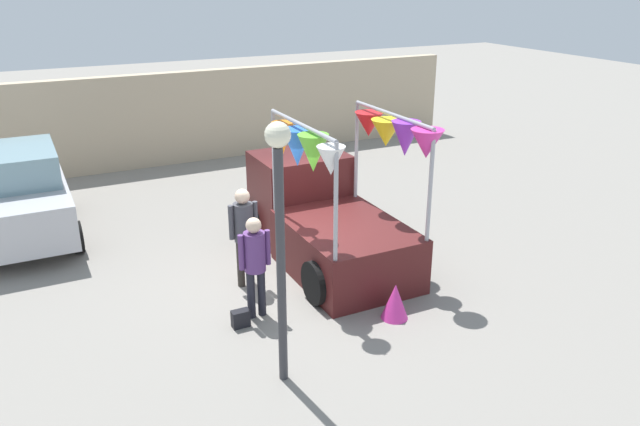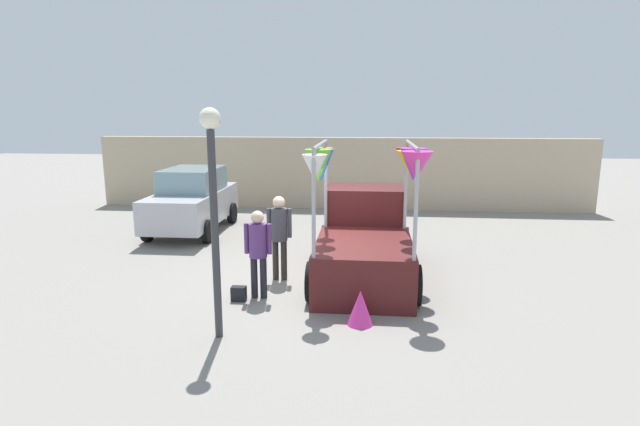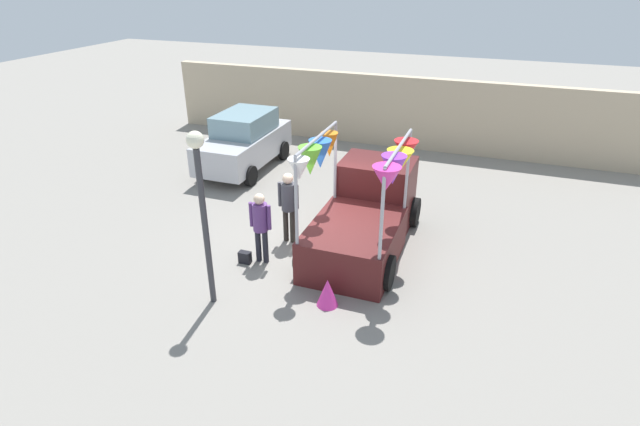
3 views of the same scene
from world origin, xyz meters
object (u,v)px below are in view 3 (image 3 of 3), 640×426
(parked_car, at_px, (244,141))
(handbag, at_px, (245,257))
(folded_kite_bundle_magenta, at_px, (327,292))
(person_customer, at_px, (260,221))
(person_vendor, at_px, (288,201))
(street_lamp, at_px, (201,195))
(vendor_truck, at_px, (366,210))

(parked_car, distance_m, handbag, 6.11)
(parked_car, height_order, folded_kite_bundle_magenta, parked_car)
(parked_car, relative_size, person_customer, 2.34)
(person_vendor, distance_m, street_lamp, 3.12)
(vendor_truck, height_order, person_vendor, vendor_truck)
(street_lamp, bearing_deg, vendor_truck, 55.79)
(vendor_truck, height_order, handbag, vendor_truck)
(handbag, height_order, folded_kite_bundle_magenta, folded_kite_bundle_magenta)
(vendor_truck, distance_m, folded_kite_bundle_magenta, 2.75)
(parked_car, xyz_separation_m, person_customer, (3.14, -5.17, 0.09))
(parked_car, bearing_deg, vendor_truck, -34.67)
(handbag, bearing_deg, person_customer, 29.74)
(person_vendor, bearing_deg, folded_kite_bundle_magenta, -50.79)
(vendor_truck, bearing_deg, person_customer, -141.02)
(parked_car, xyz_separation_m, handbag, (2.79, -5.37, -0.80))
(person_customer, bearing_deg, vendor_truck, 38.98)
(person_customer, distance_m, handbag, 0.98)
(person_vendor, bearing_deg, parked_car, 129.37)
(vendor_truck, distance_m, street_lamp, 4.30)
(person_vendor, height_order, handbag, person_vendor)
(person_customer, relative_size, person_vendor, 0.95)
(street_lamp, bearing_deg, parked_car, 112.56)
(person_vendor, bearing_deg, street_lamp, -99.79)
(parked_car, relative_size, folded_kite_bundle_magenta, 6.67)
(person_customer, xyz_separation_m, handbag, (-0.35, -0.20, -0.90))
(handbag, bearing_deg, street_lamp, -87.10)
(vendor_truck, relative_size, person_vendor, 2.29)
(street_lamp, bearing_deg, person_vendor, 80.21)
(parked_car, height_order, person_customer, parked_car)
(parked_car, relative_size, street_lamp, 1.11)
(person_customer, distance_m, person_vendor, 1.11)
(parked_car, bearing_deg, person_customer, -58.75)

